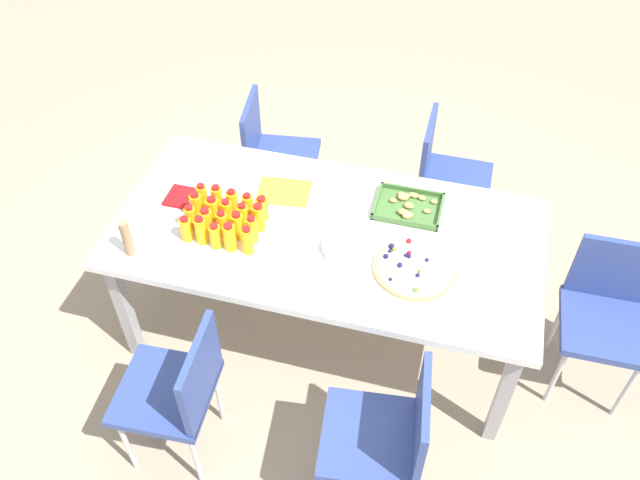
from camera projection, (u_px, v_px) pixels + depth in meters
ground_plane at (326, 326)px, 3.60m from camera, size 12.00×12.00×0.00m
party_table at (327, 240)px, 3.11m from camera, size 2.01×1.00×0.75m
chair_far_right at (445, 172)px, 3.74m from camera, size 0.40×0.40×0.83m
chair_near_left at (179, 388)px, 2.76m from camera, size 0.42×0.42×0.83m
chair_near_right at (388, 434)px, 2.61m from camera, size 0.44×0.44×0.83m
chair_far_left at (272, 151)px, 3.88m from camera, size 0.45×0.45×0.83m
chair_end at (607, 309)px, 3.05m from camera, size 0.41×0.41×0.83m
juice_bottle_0 at (186, 229)px, 2.98m from camera, size 0.05×0.05×0.13m
juice_bottle_1 at (201, 230)px, 2.97m from camera, size 0.06×0.06×0.15m
juice_bottle_2 at (215, 236)px, 2.95m from camera, size 0.05×0.05×0.13m
juice_bottle_3 at (230, 237)px, 2.94m from camera, size 0.06×0.06×0.15m
juice_bottle_4 at (248, 240)px, 2.92m from camera, size 0.05×0.05×0.15m
juice_bottle_5 at (191, 218)px, 3.03m from camera, size 0.05×0.05×0.14m
juice_bottle_6 at (206, 221)px, 3.02m from camera, size 0.06×0.06×0.14m
juice_bottle_7 at (223, 224)px, 3.00m from camera, size 0.05×0.05×0.14m
juice_bottle_8 at (238, 226)px, 2.99m from camera, size 0.06×0.06×0.15m
juice_bottle_9 at (252, 229)px, 2.98m from camera, size 0.05×0.05×0.14m
juice_bottle_10 at (197, 206)px, 3.08m from camera, size 0.06×0.06×0.15m
juice_bottle_11 at (213, 210)px, 3.06m from camera, size 0.06×0.06×0.15m
juice_bottle_12 at (227, 212)px, 3.06m from camera, size 0.05×0.05×0.14m
juice_bottle_13 at (243, 216)px, 3.05m from camera, size 0.05×0.05×0.13m
juice_bottle_14 at (259, 217)px, 3.03m from camera, size 0.06×0.06×0.15m
juice_bottle_15 at (203, 197)px, 3.13m from camera, size 0.05×0.05×0.14m
juice_bottle_16 at (217, 199)px, 3.11m from camera, size 0.05×0.05×0.15m
juice_bottle_17 at (232, 203)px, 3.10m from camera, size 0.06×0.06×0.14m
juice_bottle_18 at (248, 206)px, 3.09m from camera, size 0.05×0.05×0.14m
juice_bottle_19 at (262, 209)px, 3.08m from camera, size 0.06×0.06×0.13m
fruit_pizza at (414, 267)px, 2.89m from camera, size 0.37×0.37×0.05m
snack_tray at (408, 206)px, 3.16m from camera, size 0.32×0.25×0.04m
plate_stack at (342, 247)px, 2.97m from camera, size 0.18×0.18×0.03m
napkin_stack at (182, 197)px, 3.22m from camera, size 0.15×0.15×0.02m
cardboard_tube at (127, 238)px, 2.90m from camera, size 0.04×0.04×0.19m
paper_folder at (284, 192)px, 3.25m from camera, size 0.28×0.23×0.01m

